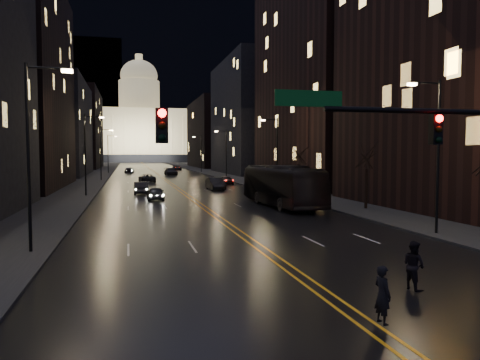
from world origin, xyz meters
TOP-DOWN VIEW (x-y plane):
  - ground at (0.00, 0.00)m, footprint 900.00×900.00m
  - road at (0.00, 130.00)m, footprint 20.00×320.00m
  - sidewalk_left at (-14.00, 130.00)m, footprint 8.00×320.00m
  - sidewalk_right at (14.00, 130.00)m, footprint 8.00×320.00m
  - center_line at (0.00, 130.00)m, footprint 0.62×320.00m
  - building_left_mid at (-21.00, 54.00)m, footprint 12.00×30.00m
  - building_left_far at (-21.00, 92.00)m, footprint 12.00×34.00m
  - building_left_dist at (-21.00, 140.00)m, footprint 12.00×40.00m
  - building_right_near at (21.00, 20.00)m, footprint 12.00×26.00m
  - building_right_tall at (21.00, 50.00)m, footprint 12.00×30.00m
  - building_right_mid at (21.00, 92.00)m, footprint 12.00×34.00m
  - building_right_dist at (21.00, 140.00)m, footprint 12.00×40.00m
  - mountain_ridge at (40.00, 380.00)m, footprint 520.00×60.00m
  - capitol at (0.00, 250.00)m, footprint 90.00×50.00m
  - streetlamp_right_near at (10.81, 10.00)m, footprint 2.13×0.25m
  - streetlamp_left_near at (-10.81, 10.00)m, footprint 2.13×0.25m
  - streetlamp_right_mid at (10.81, 40.00)m, footprint 2.13×0.25m
  - streetlamp_left_mid at (-10.81, 40.00)m, footprint 2.13×0.25m
  - streetlamp_right_far at (10.81, 70.00)m, footprint 2.13×0.25m
  - streetlamp_left_far at (-10.81, 70.00)m, footprint 2.13×0.25m
  - streetlamp_right_dist at (10.81, 100.00)m, footprint 2.13×0.25m
  - streetlamp_left_dist at (-10.81, 100.00)m, footprint 2.13×0.25m
  - tree_right_mid at (13.00, 22.00)m, footprint 2.40×2.40m
  - tree_right_far at (13.00, 38.00)m, footprint 2.40×2.40m
  - bus at (6.99, 26.37)m, footprint 3.74×13.47m
  - oncoming_car_a at (-3.77, 34.39)m, footprint 1.71×4.16m
  - oncoming_car_b at (-5.05, 41.94)m, footprint 1.59×4.47m
  - oncoming_car_c at (-3.48, 64.42)m, footprint 2.84×5.19m
  - oncoming_car_d at (-6.21, 100.74)m, footprint 2.48×4.92m
  - receding_car_a at (4.48, 45.75)m, footprint 1.90×5.02m
  - receding_car_b at (8.07, 55.73)m, footprint 1.68×4.10m
  - receding_car_c at (2.50, 87.91)m, footprint 2.75×5.63m
  - receding_car_d at (6.69, 116.02)m, footprint 2.58×5.26m
  - pedestrian_a at (0.46, -2.00)m, footprint 0.49×0.66m
  - pedestrian_b at (3.29, 0.74)m, footprint 0.62×0.92m

SIDE VIEW (x-z plane):
  - ground at x=0.00m, z-range 0.00..0.00m
  - road at x=0.00m, z-range 0.00..0.02m
  - center_line at x=0.00m, z-range 0.02..0.03m
  - sidewalk_left at x=-14.00m, z-range 0.00..0.16m
  - sidewalk_right at x=14.00m, z-range 0.00..0.16m
  - oncoming_car_d at x=-6.21m, z-range 0.00..1.37m
  - oncoming_car_c at x=-3.48m, z-range 0.00..1.38m
  - receding_car_b at x=8.07m, z-range 0.00..1.39m
  - oncoming_car_a at x=-3.77m, z-range 0.00..1.41m
  - receding_car_d at x=6.69m, z-range 0.00..1.44m
  - oncoming_car_b at x=-5.05m, z-range 0.00..1.47m
  - receding_car_c at x=2.50m, z-range 0.00..1.58m
  - receding_car_a at x=4.48m, z-range 0.00..1.63m
  - pedestrian_a at x=0.46m, z-range 0.00..1.67m
  - pedestrian_b at x=3.29m, z-range 0.00..1.74m
  - bus at x=6.99m, z-range 0.00..3.72m
  - tree_right_mid at x=13.00m, z-range 1.20..7.85m
  - tree_right_far at x=13.00m, z-range 1.20..7.85m
  - streetlamp_right_near at x=10.81m, z-range 0.58..9.58m
  - streetlamp_left_near at x=-10.81m, z-range 0.58..9.58m
  - streetlamp_right_mid at x=10.81m, z-range 0.58..9.58m
  - streetlamp_left_mid at x=-10.81m, z-range 0.58..9.58m
  - streetlamp_right_far at x=10.81m, z-range 0.58..9.58m
  - streetlamp_left_far at x=-10.81m, z-range 0.58..9.58m
  - streetlamp_right_dist at x=10.81m, z-range 0.58..9.58m
  - streetlamp_left_dist at x=-10.81m, z-range 0.58..9.58m
  - building_left_far at x=-21.00m, z-range 0.00..20.00m
  - building_right_dist at x=21.00m, z-range 0.00..22.00m
  - building_left_dist at x=-21.00m, z-range 0.00..24.00m
  - building_right_near at x=21.00m, z-range 0.00..24.00m
  - building_right_mid at x=21.00m, z-range 0.00..26.00m
  - building_left_mid at x=-21.00m, z-range 0.00..28.00m
  - capitol at x=0.00m, z-range -12.10..46.40m
  - building_right_tall at x=21.00m, z-range 0.00..38.00m
  - mountain_ridge at x=40.00m, z-range 0.00..130.00m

